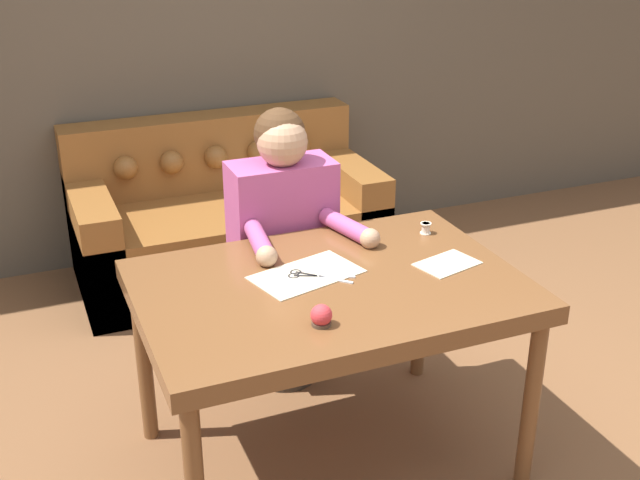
% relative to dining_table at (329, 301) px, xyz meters
% --- Properties ---
extents(ground_plane, '(16.00, 16.00, 0.00)m').
position_rel_dining_table_xyz_m(ground_plane, '(0.13, -0.05, -0.70)').
color(ground_plane, brown).
extents(wall_back, '(8.00, 0.06, 2.60)m').
position_rel_dining_table_xyz_m(wall_back, '(0.13, 2.19, 0.60)').
color(wall_back, brown).
rests_on(wall_back, ground_plane).
extents(dining_table, '(1.34, 0.93, 0.77)m').
position_rel_dining_table_xyz_m(dining_table, '(0.00, 0.00, 0.00)').
color(dining_table, brown).
rests_on(dining_table, ground_plane).
extents(couch, '(1.66, 0.84, 0.86)m').
position_rel_dining_table_xyz_m(couch, '(0.11, 1.77, -0.39)').
color(couch, brown).
rests_on(couch, ground_plane).
extents(person, '(0.50, 0.58, 1.24)m').
position_rel_dining_table_xyz_m(person, '(0.04, 0.60, -0.06)').
color(person, '#33281E').
rests_on(person, ground_plane).
extents(pattern_paper_main, '(0.43, 0.32, 0.00)m').
position_rel_dining_table_xyz_m(pattern_paper_main, '(-0.06, 0.08, 0.08)').
color(pattern_paper_main, beige).
rests_on(pattern_paper_main, dining_table).
extents(pattern_paper_offcut, '(0.25, 0.20, 0.00)m').
position_rel_dining_table_xyz_m(pattern_paper_offcut, '(0.46, -0.03, 0.08)').
color(pattern_paper_offcut, beige).
rests_on(pattern_paper_offcut, dining_table).
extents(scissors, '(0.22, 0.18, 0.01)m').
position_rel_dining_table_xyz_m(scissors, '(-0.05, 0.07, 0.08)').
color(scissors, silver).
rests_on(scissors, dining_table).
extents(thread_spool, '(0.04, 0.04, 0.05)m').
position_rel_dining_table_xyz_m(thread_spool, '(0.52, 0.25, 0.10)').
color(thread_spool, beige).
rests_on(thread_spool, dining_table).
extents(pin_cushion, '(0.07, 0.07, 0.07)m').
position_rel_dining_table_xyz_m(pin_cushion, '(-0.14, -0.27, 0.11)').
color(pin_cushion, '#4C3828').
rests_on(pin_cushion, dining_table).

